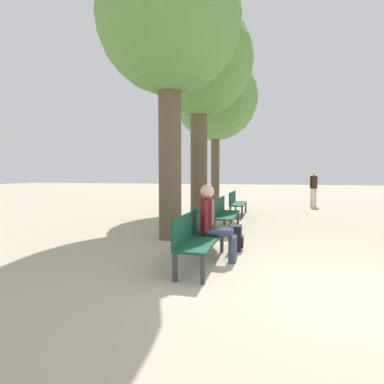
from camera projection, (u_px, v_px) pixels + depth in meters
ground_plane at (312, 285)px, 3.98m from camera, size 80.00×80.00×0.00m
bench_row_0 at (197, 235)px, 4.90m from camera, size 0.48×1.79×0.85m
bench_row_1 at (224, 212)px, 7.87m from camera, size 0.48×1.79×0.85m
bench_row_2 at (236, 201)px, 10.84m from camera, size 0.48×1.79×0.85m
tree_row_0 at (169, 24)px, 6.61m from camera, size 3.19×3.19×6.47m
tree_row_1 at (199, 64)px, 9.42m from camera, size 3.41×3.41×6.73m
tree_row_2 at (216, 99)px, 12.38m from camera, size 3.46×3.46×6.37m
person_seated at (214, 221)px, 5.11m from camera, size 0.63×0.36×1.31m
backpack at (236, 238)px, 5.83m from camera, size 0.24×0.32×0.49m
pedestrian_near at (314, 186)px, 13.77m from camera, size 0.33×0.29×1.63m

